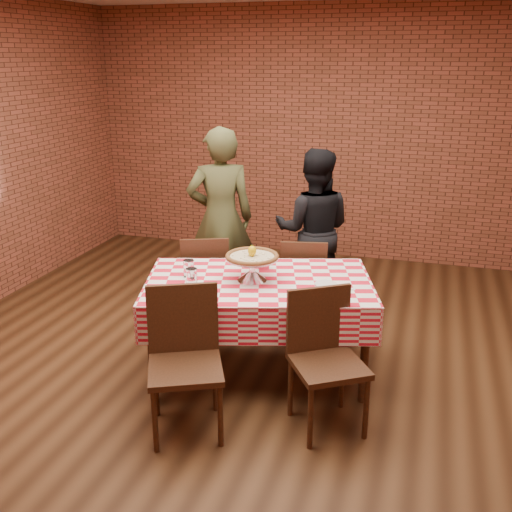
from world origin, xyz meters
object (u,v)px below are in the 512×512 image
at_px(condiment_caddy, 263,260).
at_px(chair_far_right, 303,284).
at_px(chair_near_left, 185,366).
at_px(table, 259,327).
at_px(diner_olive, 221,219).
at_px(pizza_stand, 252,269).
at_px(water_glass_right, 189,268).
at_px(pizza, 252,257).
at_px(chair_near_right, 329,365).
at_px(chair_far_left, 205,281).
at_px(water_glass_left, 192,277).
at_px(diner_black, 313,230).

bearing_deg(condiment_caddy, chair_far_right, 45.23).
relative_size(chair_near_left, chair_far_right, 1.09).
bearing_deg(table, diner_olive, 121.50).
bearing_deg(pizza_stand, condiment_caddy, 89.72).
relative_size(water_glass_right, chair_far_right, 0.15).
bearing_deg(chair_far_right, pizza, 64.54).
xyz_separation_m(pizza_stand, chair_near_right, (0.68, -0.56, -0.39)).
bearing_deg(pizza_stand, chair_far_left, 134.42).
bearing_deg(diner_olive, chair_far_right, 133.64).
height_order(condiment_caddy, chair_far_right, condiment_caddy).
relative_size(pizza, diner_olive, 0.23).
bearing_deg(water_glass_left, diner_black, 70.98).
height_order(water_glass_right, chair_far_right, water_glass_right).
xyz_separation_m(condiment_caddy, chair_far_left, (-0.63, 0.37, -0.38)).
xyz_separation_m(chair_near_right, chair_far_left, (-1.31, 1.20, -0.02)).
height_order(chair_far_left, diner_black, diner_black).
height_order(pizza, diner_black, diner_black).
distance_m(pizza, condiment_caddy, 0.30).
xyz_separation_m(chair_near_right, diner_olive, (-1.36, 1.75, 0.41)).
height_order(pizza_stand, water_glass_left, pizza_stand).
height_order(chair_near_left, chair_far_right, chair_near_left).
bearing_deg(diner_black, diner_olive, 5.67).
height_order(water_glass_left, diner_black, diner_black).
bearing_deg(chair_near_right, table, 105.68).
relative_size(pizza, diner_black, 0.25).
bearing_deg(condiment_caddy, water_glass_left, -152.22).
bearing_deg(pizza_stand, chair_near_left, -101.93).
bearing_deg(chair_near_right, chair_far_right, 76.04).
height_order(table, pizza, pizza).
height_order(water_glass_left, chair_near_left, chair_near_left).
distance_m(condiment_caddy, chair_near_right, 1.14).
xyz_separation_m(pizza_stand, water_glass_right, (-0.47, -0.07, -0.02)).
height_order(pizza_stand, condiment_caddy, pizza_stand).
relative_size(condiment_caddy, diner_olive, 0.07).
relative_size(chair_far_left, diner_olive, 0.51).
bearing_deg(water_glass_left, pizza_stand, 30.95).
distance_m(pizza_stand, pizza, 0.09).
bearing_deg(water_glass_left, chair_far_right, 61.29).
xyz_separation_m(water_glass_left, chair_far_right, (0.59, 1.08, -0.39)).
xyz_separation_m(table, chair_near_right, (0.63, -0.56, 0.08)).
bearing_deg(chair_far_right, chair_far_left, 1.85).
height_order(water_glass_right, chair_far_left, water_glass_right).
bearing_deg(chair_near_left, table, 50.01).
relative_size(table, diner_black, 1.06).
distance_m(water_glass_left, chair_near_right, 1.17).
height_order(pizza_stand, chair_near_right, pizza_stand).
height_order(water_glass_right, diner_black, diner_black).
bearing_deg(water_glass_left, diner_olive, 101.73).
relative_size(water_glass_left, diner_black, 0.08).
bearing_deg(diner_black, table, 77.36).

